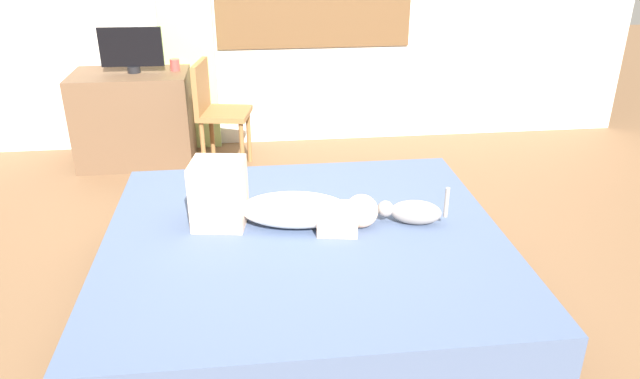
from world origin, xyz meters
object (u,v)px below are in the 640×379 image
person_lying (275,204)px  cat (412,212)px  tv_monitor (131,49)px  chair_by_desk (215,107)px  desk (135,118)px  bed (305,271)px  cup (175,65)px

person_lying → cat: person_lying is taller
person_lying → tv_monitor: 2.32m
chair_by_desk → desk: bearing=160.2°
person_lying → desk: bearing=116.8°
cat → tv_monitor: size_ratio=0.73×
person_lying → cat: size_ratio=2.69×
cat → bed: bearing=-174.5°
desk → cat: bearing=-50.9°
bed → chair_by_desk: size_ratio=2.37×
person_lying → chair_by_desk: 1.86m
desk → chair_by_desk: 0.72m
cup → chair_by_desk: size_ratio=0.10×
chair_by_desk → bed: bearing=-75.2°
desk → chair_by_desk: (0.66, -0.24, 0.14)m
cat → cup: cup is taller
bed → cup: 2.43m
bed → chair_by_desk: 2.03m
cup → chair_by_desk: bearing=-41.4°
tv_monitor → chair_by_desk: bearing=-21.1°
person_lying → tv_monitor: bearing=115.8°
bed → tv_monitor: (-1.13, 2.18, 0.71)m
cup → tv_monitor: bearing=-174.3°
bed → tv_monitor: 2.56m
cat → tv_monitor: tv_monitor is taller
person_lying → desk: person_lying is taller
bed → tv_monitor: bearing=117.4°
chair_by_desk → person_lying: bearing=-78.3°
cup → person_lying: bearing=-71.9°
desk → chair_by_desk: size_ratio=1.05×
person_lying → bed: bearing=-42.4°
person_lying → tv_monitor: (-1.00, 2.06, 0.39)m
chair_by_desk → cat: bearing=-60.5°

